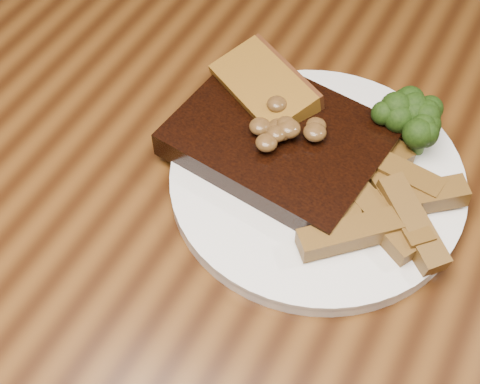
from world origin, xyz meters
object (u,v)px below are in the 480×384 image
(potato_wedges, at_px, (375,202))
(plate, at_px, (317,180))
(dining_table, at_px, (249,260))
(chair_far, at_px, (297,15))
(steak, at_px, (280,140))
(garlic_bread, at_px, (263,103))

(potato_wedges, bearing_deg, plate, 170.08)
(plate, bearing_deg, dining_table, -128.26)
(chair_far, xyz_separation_m, potato_wedges, (0.31, -0.54, 0.31))
(chair_far, bearing_deg, plate, 113.90)
(steak, height_order, garlic_bread, steak)
(garlic_bread, bearing_deg, steak, -18.26)
(plate, distance_m, potato_wedges, 0.06)
(chair_far, relative_size, steak, 4.61)
(steak, xyz_separation_m, garlic_bread, (-0.04, 0.04, -0.00))
(plate, bearing_deg, potato_wedges, -9.92)
(chair_far, distance_m, plate, 0.66)
(chair_far, bearing_deg, potato_wedges, 118.34)
(chair_far, xyz_separation_m, steak, (0.21, -0.52, 0.31))
(garlic_bread, bearing_deg, potato_wedges, 4.52)
(plate, xyz_separation_m, garlic_bread, (-0.08, 0.05, 0.02))
(dining_table, bearing_deg, plate, 51.74)
(chair_far, distance_m, potato_wedges, 0.70)
(dining_table, xyz_separation_m, chair_far, (-0.21, 0.59, -0.19))
(dining_table, bearing_deg, chair_far, 109.70)
(garlic_bread, distance_m, potato_wedges, 0.15)
(dining_table, height_order, potato_wedges, potato_wedges)
(chair_far, relative_size, potato_wedges, 7.51)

